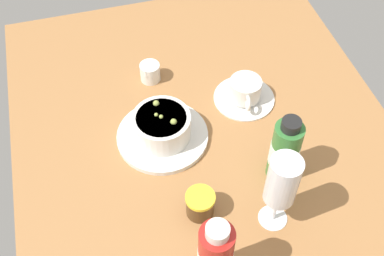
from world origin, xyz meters
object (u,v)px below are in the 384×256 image
object	(u,v)px
coffee_cup	(245,92)
jam_jar	(200,204)
wine_glass	(282,183)
sauce_bottle_green	(285,151)
creamer_jug	(150,72)
porridge_bowl	(162,128)

from	to	relation	value
coffee_cup	jam_jar	xyz separation A→B (cm)	(25.98, -18.32, 0.42)
wine_glass	coffee_cup	bearing A→B (deg)	170.78
wine_glass	sauce_bottle_green	world-z (taller)	wine_glass
creamer_jug	jam_jar	world-z (taller)	jam_jar
wine_glass	sauce_bottle_green	distance (cm)	12.14
wine_glass	sauce_bottle_green	xyz separation A→B (cm)	(-9.67, 5.30, -5.08)
coffee_cup	jam_jar	world-z (taller)	coffee_cup
coffee_cup	wine_glass	bearing A→B (deg)	-9.22
wine_glass	sauce_bottle_green	bearing A→B (deg)	151.28
jam_jar	sauce_bottle_green	world-z (taller)	sauce_bottle_green
creamer_jug	jam_jar	xyz separation A→B (cm)	(38.33, 1.55, 0.51)
coffee_cup	creamer_jug	world-z (taller)	coffee_cup
creamer_jug	coffee_cup	bearing A→B (deg)	58.13
jam_jar	sauce_bottle_green	size ratio (longest dim) A/B	0.34
porridge_bowl	sauce_bottle_green	distance (cm)	26.72
porridge_bowl	coffee_cup	bearing A→B (deg)	106.12
creamer_jug	wine_glass	size ratio (longest dim) A/B	0.30
coffee_cup	wine_glass	size ratio (longest dim) A/B	0.76
coffee_cup	porridge_bowl	bearing A→B (deg)	-73.88
coffee_cup	creamer_jug	bearing A→B (deg)	-121.87
coffee_cup	creamer_jug	size ratio (longest dim) A/B	2.55
coffee_cup	sauce_bottle_green	bearing A→B (deg)	0.64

